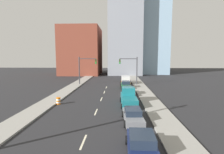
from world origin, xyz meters
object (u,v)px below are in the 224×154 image
object	(u,v)px
sedan_navy	(142,145)
sedan_gray	(133,116)
traffic_signal_right	(132,67)
pickup_truck_teal	(129,98)
sedan_white	(129,91)
traffic_signal_left	(84,67)
traffic_barrel	(58,101)
box_truck_brown	(125,80)
sedan_green	(126,85)

from	to	relation	value
sedan_navy	sedan_gray	world-z (taller)	sedan_navy
traffic_signal_right	pickup_truck_teal	size ratio (longest dim) A/B	1.16
sedan_white	pickup_truck_teal	bearing A→B (deg)	-95.49
traffic_signal_left	sedan_gray	size ratio (longest dim) A/B	1.38
traffic_barrel	sedan_white	distance (m)	11.86
traffic_signal_left	traffic_barrel	distance (m)	17.59
traffic_signal_right	traffic_barrel	xyz separation A→B (m)	(-11.27, -17.20, -3.71)
traffic_barrel	traffic_signal_left	bearing A→B (deg)	89.44
traffic_signal_right	traffic_barrel	distance (m)	20.89
traffic_signal_right	sedan_white	xyz separation A→B (m)	(-1.29, -10.81, -3.52)
traffic_signal_right	box_truck_brown	size ratio (longest dim) A/B	1.16
traffic_signal_right	traffic_barrel	world-z (taller)	traffic_signal_right
pickup_truck_teal	sedan_green	size ratio (longest dim) A/B	1.16
traffic_signal_left	sedan_gray	distance (m)	25.45
sedan_navy	sedan_white	size ratio (longest dim) A/B	1.01
traffic_signal_right	sedan_navy	world-z (taller)	traffic_signal_right
sedan_navy	sedan_green	bearing A→B (deg)	91.55
traffic_signal_left	box_truck_brown	world-z (taller)	traffic_signal_left
sedan_green	traffic_barrel	bearing A→B (deg)	-128.30
traffic_barrel	sedan_green	xyz separation A→B (m)	(9.74, 12.93, 0.21)
sedan_gray	box_truck_brown	size ratio (longest dim) A/B	0.84
pickup_truck_teal	sedan_green	distance (m)	12.64
traffic_signal_right	traffic_signal_left	bearing A→B (deg)	180.00
traffic_signal_right	sedan_navy	bearing A→B (deg)	-92.76
traffic_barrel	sedan_navy	size ratio (longest dim) A/B	0.21
sedan_gray	box_truck_brown	world-z (taller)	box_truck_brown
traffic_signal_left	sedan_green	world-z (taller)	traffic_signal_left
traffic_barrel	sedan_green	distance (m)	16.19
traffic_signal_left	sedan_navy	world-z (taller)	traffic_signal_left
traffic_signal_right	traffic_barrel	size ratio (longest dim) A/B	6.83
sedan_gray	sedan_green	world-z (taller)	sedan_green
sedan_white	sedan_gray	bearing A→B (deg)	-93.47
sedan_navy	pickup_truck_teal	xyz separation A→B (m)	(-0.21, 12.42, 0.23)
traffic_signal_right	sedan_green	size ratio (longest dim) A/B	1.35
traffic_signal_right	traffic_barrel	bearing A→B (deg)	-123.25
pickup_truck_teal	traffic_signal_right	bearing A→B (deg)	82.76
pickup_truck_teal	sedan_green	bearing A→B (deg)	87.83
sedan_gray	sedan_white	distance (m)	12.51
sedan_navy	sedan_green	size ratio (longest dim) A/B	0.95
pickup_truck_teal	sedan_white	bearing A→B (deg)	85.08
sedan_green	sedan_navy	bearing A→B (deg)	-91.03
pickup_truck_teal	sedan_white	size ratio (longest dim) A/B	1.24
traffic_barrel	pickup_truck_teal	size ratio (longest dim) A/B	0.17
pickup_truck_teal	traffic_barrel	bearing A→B (deg)	-180.00
sedan_navy	box_truck_brown	distance (m)	30.69
traffic_signal_right	box_truck_brown	world-z (taller)	traffic_signal_right
pickup_truck_teal	box_truck_brown	distance (m)	18.27
box_truck_brown	sedan_white	bearing A→B (deg)	-90.57
sedan_green	traffic_signal_left	bearing A→B (deg)	154.70
sedan_gray	sedan_green	size ratio (longest dim) A/B	0.98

